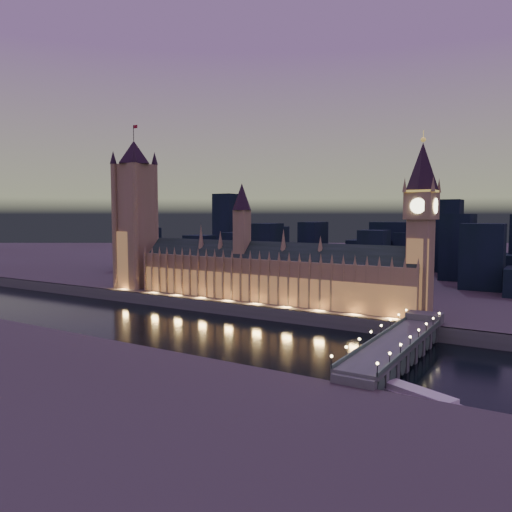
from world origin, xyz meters
The scene contains 9 objects.
ground_plane centered at (0.00, 0.00, 0.00)m, with size 2000.00×2000.00×0.00m, color black.
north_bank centered at (0.00, 520.00, 4.00)m, with size 2000.00×960.00×8.00m, color #3E3536.
embankment_wall centered at (0.00, 41.00, 4.00)m, with size 2000.00×2.50×8.00m, color #505853.
palace_of_westminster centered at (8.61, 61.74, 26.37)m, with size 202.00×22.54×78.00m.
victoria_tower centered at (-110.00, 61.93, 70.50)m, with size 31.68×31.68×125.78m.
elizabeth_tower centered at (108.00, 61.92, 65.23)m, with size 18.00×18.00×102.91m.
westminster_bridge centered at (115.14, -3.45, 5.99)m, with size 17.64×113.00×15.90m.
river_boat centered at (135.14, -48.83, 1.56)m, with size 49.49×29.83×4.50m.
city_backdrop centered at (30.25, 248.01, 31.57)m, with size 486.73×215.63×82.89m.
Camera 1 is at (174.33, -221.77, 65.20)m, focal length 35.00 mm.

